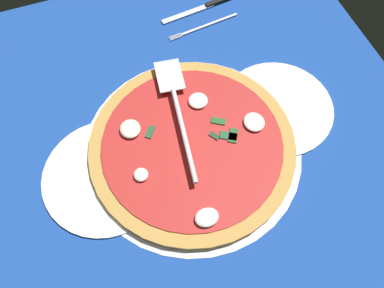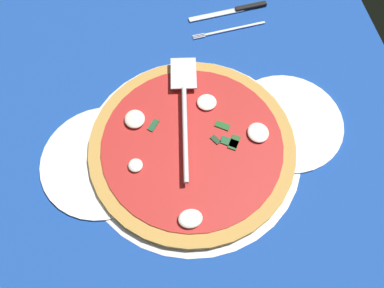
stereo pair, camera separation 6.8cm
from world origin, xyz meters
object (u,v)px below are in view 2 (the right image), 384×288
at_px(pizza_server, 184,108).
at_px(pizza, 192,145).
at_px(dinner_plate_right, 286,122).
at_px(dinner_plate_left, 103,163).
at_px(place_setting_far, 232,21).

bearing_deg(pizza_server, pizza, -169.60).
distance_m(dinner_plate_right, pizza_server, 0.22).
xyz_separation_m(dinner_plate_left, pizza, (0.18, 0.01, 0.01)).
bearing_deg(dinner_plate_left, pizza, 1.81).
distance_m(pizza_server, place_setting_far, 0.30).
bearing_deg(dinner_plate_right, place_setting_far, 99.80).
relative_size(dinner_plate_left, place_setting_far, 1.24).
xyz_separation_m(pizza, pizza_server, (-0.00, 0.07, 0.02)).
bearing_deg(pizza, dinner_plate_right, 7.47).
height_order(pizza, place_setting_far, pizza).
bearing_deg(dinner_plate_right, pizza, -172.53).
height_order(dinner_plate_right, pizza, pizza).
relative_size(pizza, pizza_server, 1.40).
distance_m(dinner_plate_left, dinner_plate_right, 0.39).
distance_m(dinner_plate_right, place_setting_far, 0.31).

